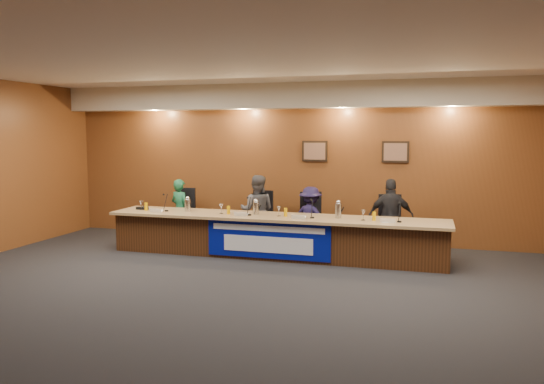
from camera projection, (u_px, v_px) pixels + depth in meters
The scene contains 40 objects.
floor at pixel (226, 295), 7.28m from camera, with size 10.00×10.00×0.00m, color black.
ceiling at pixel (224, 57), 6.93m from camera, with size 10.00×8.00×0.04m, color silver.
wall_back at pixel (296, 163), 10.92m from camera, with size 10.00×0.04×3.20m, color brown.
soffit at pixel (293, 96), 10.53m from camera, with size 10.00×0.50×0.50m, color beige.
dais_body at pixel (274, 237), 9.53m from camera, with size 6.00×0.80×0.70m, color #3A1F0F.
dais_top at pixel (274, 217), 9.44m from camera, with size 6.10×0.95×0.05m, color #96774E.
banner at pixel (268, 240), 9.13m from camera, with size 2.20×0.02×0.65m, color #030D80.
banner_text_upper at pixel (268, 229), 9.10m from camera, with size 2.00×0.01×0.10m, color silver.
banner_text_lower at pixel (268, 245), 9.13m from camera, with size 1.60×0.01×0.28m, color silver.
wall_photo_left at pixel (315, 151), 10.75m from camera, with size 0.52×0.04×0.42m, color black.
wall_photo_right at pixel (395, 152), 10.31m from camera, with size 0.52×0.04×0.42m, color black.
panelist_a at pixel (180, 210), 10.84m from camera, with size 0.47×0.31×1.28m, color #1A5D3B.
panelist_b at pixel (257, 211), 10.37m from camera, with size 0.68×0.53×1.40m, color #49494E.
panelist_c at pixel (311, 218), 10.08m from camera, with size 0.78×0.45×1.20m, color #181236.
panelist_d at pixel (391, 217), 9.65m from camera, with size 0.82×0.34×1.39m, color black.
office_chair_a at pixel (183, 217), 10.95m from camera, with size 0.48×0.48×0.08m, color black.
office_chair_b at pixel (259, 221), 10.49m from camera, with size 0.48×0.48×0.08m, color black.
office_chair_c at pixel (312, 224), 10.19m from camera, with size 0.48×0.48×0.08m, color black.
office_chair_d at pixel (391, 228), 9.77m from camera, with size 0.48×0.48×0.08m, color black.
nameplate_a at pixel (155, 210), 9.79m from camera, with size 0.24×0.06×0.09m, color white.
microphone_a at pixel (166, 211), 9.96m from camera, with size 0.07×0.07×0.02m, color black.
juice_glass_a at pixel (146, 207), 10.06m from camera, with size 0.06×0.06×0.15m, color #DFA202.
water_glass_a at pixel (141, 205), 10.14m from camera, with size 0.08×0.08×0.18m, color silver.
nameplate_b at pixel (241, 214), 9.37m from camera, with size 0.24×0.06×0.09m, color white.
microphone_b at pixel (250, 215), 9.47m from camera, with size 0.07×0.07×0.02m, color black.
juice_glass_b at pixel (228, 210), 9.60m from camera, with size 0.06×0.06×0.15m, color #DFA202.
water_glass_b at pixel (221, 209), 9.66m from camera, with size 0.08×0.08×0.18m, color silver.
nameplate_c at pixel (298, 216), 9.05m from camera, with size 0.24×0.06×0.09m, color white.
microphone_c at pixel (312, 218), 9.16m from camera, with size 0.07×0.07×0.02m, color black.
juice_glass_c at pixel (286, 212), 9.34m from camera, with size 0.06×0.06×0.15m, color #DFA202.
water_glass_c at pixel (279, 211), 9.35m from camera, with size 0.08×0.08×0.18m, color silver.
nameplate_d at pixel (388, 220), 8.66m from camera, with size 0.24×0.06×0.09m, color white.
microphone_d at pixel (399, 222), 8.74m from camera, with size 0.07×0.07×0.02m, color black.
juice_glass_d at pixel (374, 216), 8.89m from camera, with size 0.06×0.06×0.15m, color #DFA202.
water_glass_d at pixel (363, 215), 8.91m from camera, with size 0.08×0.08×0.18m, color silver.
carafe_left at pixel (188, 205), 9.95m from camera, with size 0.11×0.11×0.22m, color silver.
carafe_mid at pixel (256, 208), 9.57m from camera, with size 0.11×0.11×0.23m, color silver.
carafe_right at pixel (338, 211), 9.15m from camera, with size 0.11×0.11×0.26m, color silver.
speakerphone at pixel (144, 208), 10.23m from camera, with size 0.32×0.32×0.05m, color black.
paper_stack at pixel (388, 221), 8.81m from camera, with size 0.22×0.30×0.01m, color white.
Camera 1 is at (2.60, -6.62, 2.21)m, focal length 35.00 mm.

